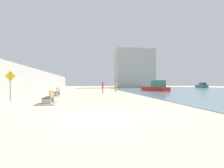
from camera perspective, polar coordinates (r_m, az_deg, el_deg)
ground_plane at (r=26.11m, az=-7.35°, el=-2.96°), size 120.00×120.00×0.00m
seawall at (r=26.98m, az=-23.50°, el=0.72°), size 0.80×64.00×3.38m
bench_near at (r=13.25m, az=-19.92°, el=-5.14°), size 1.18×2.14×0.98m
bench_far at (r=21.20m, az=-17.66°, el=-3.09°), size 1.20×2.15×0.98m
person_walking at (r=24.44m, az=-3.04°, el=-0.87°), size 0.26×0.52×1.68m
person_standing at (r=29.22m, az=1.32°, el=-0.55°), size 0.50×0.29×1.78m
boat_distant at (r=62.96m, az=27.12°, el=-0.49°), size 3.52×7.17×1.59m
boat_mid_bay at (r=33.56m, az=14.05°, el=-0.98°), size 3.46×6.74×1.95m
pedestrian_sign at (r=15.85m, az=-30.21°, el=0.43°), size 0.85×0.08×2.46m
harbor_building at (r=56.38m, az=7.32°, el=4.98°), size 12.00×6.00×12.14m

